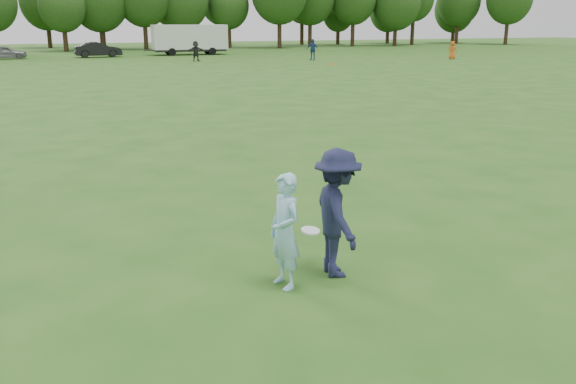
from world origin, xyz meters
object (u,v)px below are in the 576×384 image
defender (337,213)px  cargo_trailer (190,38)px  thrower (285,231)px  car_f (98,50)px  car_e (5,52)px  player_far_d (196,51)px  player_far_b (313,50)px  field_cone (332,63)px  player_far_c (452,50)px

defender → cargo_trailer: cargo_trailer is taller
thrower → car_f: 58.99m
thrower → cargo_trailer: 61.30m
cargo_trailer → car_e: bearing=-175.6°
thrower → defender: 0.90m
player_far_d → car_e: player_far_d is taller
car_e → car_f: (8.71, 0.08, 0.11)m
cargo_trailer → player_far_b: bearing=-55.2°
thrower → player_far_d: size_ratio=0.92×
thrower → defender: (0.88, 0.14, 0.13)m
field_cone → cargo_trailer: cargo_trailer is taller
defender → player_far_d: 50.07m
defender → car_e: size_ratio=0.50×
defender → car_e: defender is taller
defender → field_cone: size_ratio=6.51×
player_far_b → car_f: (-18.90, 11.76, -0.22)m
thrower → player_far_d: 50.36m
car_f → cargo_trailer: size_ratio=0.52×
car_e → defender: bearing=-175.4°
defender → player_far_c: bearing=-29.9°
player_far_b → player_far_c: (13.24, -3.56, -0.12)m
player_far_b → player_far_c: 13.71m
player_far_c → cargo_trailer: cargo_trailer is taller
player_far_b → player_far_c: size_ratio=1.14×
player_far_b → field_cone: size_ratio=6.57×
player_far_d → player_far_c: bearing=-18.7°
thrower → player_far_b: bearing=145.3°
cargo_trailer → player_far_d: bearing=-98.6°
player_far_c → car_f: (-32.14, 15.32, -0.10)m
player_far_b → field_cone: player_far_b is taller
defender → car_e: bearing=14.9°
player_far_c → field_cone: bearing=48.2°
defender → player_far_d: bearing=-2.9°
player_far_c → cargo_trailer: 27.91m
player_far_b → car_f: player_far_b is taller
car_e → field_cone: car_e is taller
defender → player_far_b: bearing=-15.4°
field_cone → cargo_trailer: bearing=112.3°
player_far_d → car_e: bearing=145.9°
thrower → player_far_b: player_far_b is taller
car_e → car_f: size_ratio=0.83×
defender → player_far_c: (32.29, 43.52, -0.11)m
player_far_d → defender: bearing=-104.5°
car_e → thrower: bearing=-176.3°
player_far_b → car_e: size_ratio=0.51×
thrower → cargo_trailer: bearing=158.1°
thrower → car_f: thrower is taller
player_far_c → field_cone: 14.59m
car_f → cargo_trailer: bearing=-87.1°
player_far_d → car_f: player_far_d is taller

